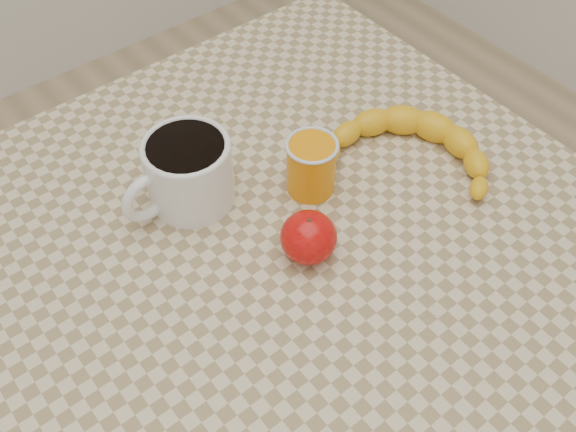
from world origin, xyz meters
TOP-DOWN VIEW (x-y plane):
  - table at (0.00, 0.00)m, footprint 0.80×0.80m
  - coffee_mug at (-0.07, 0.12)m, footprint 0.16×0.12m
  - orange_juice_glass at (0.07, 0.03)m, footprint 0.07×0.07m
  - apple at (-0.01, -0.05)m, footprint 0.08×0.08m
  - banana at (0.21, -0.01)m, footprint 0.38×0.40m

SIDE VIEW (x-z plane):
  - table at x=0.00m, z-range 0.29..1.04m
  - banana at x=0.21m, z-range 0.75..0.79m
  - apple at x=-0.01m, z-range 0.75..0.81m
  - orange_juice_glass at x=0.07m, z-range 0.75..0.83m
  - coffee_mug at x=-0.07m, z-range 0.75..0.85m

